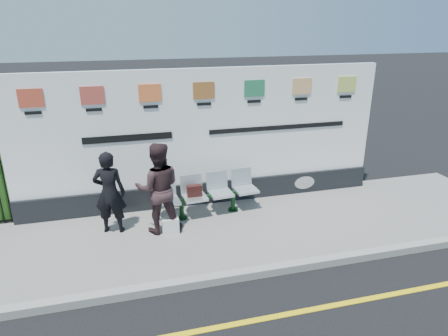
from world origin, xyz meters
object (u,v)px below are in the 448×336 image
(billboard, at_px, (204,147))
(woman_left, at_px, (110,193))
(bench, at_px, (208,204))
(woman_right, at_px, (158,188))

(billboard, bearing_deg, woman_left, -156.66)
(bench, height_order, woman_left, woman_left)
(billboard, bearing_deg, bench, -96.45)
(billboard, relative_size, woman_right, 4.42)
(bench, bearing_deg, woman_right, -162.66)
(billboard, xyz_separation_m, woman_right, (-1.13, -1.09, -0.40))
(bench, xyz_separation_m, woman_right, (-1.06, -0.44, 0.67))
(woman_right, bearing_deg, billboard, -132.26)
(woman_right, bearing_deg, bench, -153.83)
(billboard, height_order, woman_right, billboard)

